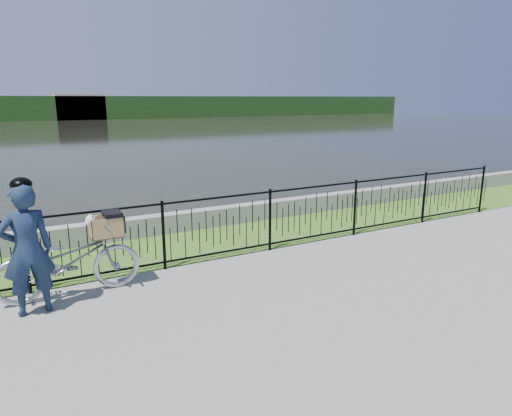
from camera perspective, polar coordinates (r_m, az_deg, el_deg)
ground at (r=6.72m, az=1.31°, el=-10.46°), size 120.00×120.00×0.00m
grass_strip at (r=8.92m, az=-7.12°, el=-4.38°), size 60.00×2.00×0.01m
water at (r=38.53m, az=-24.41°, el=8.31°), size 120.00×120.00×0.00m
quay_wall at (r=9.76m, az=-9.34°, el=-1.68°), size 60.00×0.30×0.40m
fence at (r=7.87m, az=-4.52°, el=-2.42°), size 14.00×0.06×1.15m
far_treeline at (r=65.39m, az=-26.63°, el=11.09°), size 120.00×6.00×3.00m
far_building_right at (r=64.46m, az=-21.16°, el=11.68°), size 6.00×3.00×3.20m
bicycle_rig at (r=6.94m, az=-22.31°, el=-6.06°), size 1.96×0.68×1.17m
cyclist at (r=6.49m, az=-26.73°, el=-4.51°), size 0.67×0.48×1.79m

